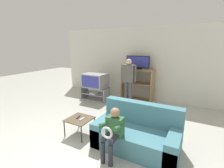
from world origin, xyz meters
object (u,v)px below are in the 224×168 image
Objects in this scene: media_shelf at (138,84)px; couch at (137,134)px; remote_control_white at (82,119)px; person_standing_adult at (128,77)px; television_main at (96,80)px; remote_control_black at (78,117)px; television_flat at (138,63)px; tv_stand at (95,93)px; person_seated_child at (113,130)px; snack_table at (80,120)px.

couch is at bearing -69.88° from media_shelf.
person_standing_adult is (0.08, 2.34, 0.53)m from remote_control_white.
television_main is 5.54× the size of remote_control_black.
person_standing_adult is at bearing 6.40° from television_main.
person_standing_adult is (-0.13, -0.54, 0.34)m from media_shelf.
person_standing_adult reaches higher than remote_control_white.
media_shelf is 1.36× the size of television_flat.
remote_control_white is (-0.21, -2.88, -0.19)m from media_shelf.
television_main is at bearing 31.35° from tv_stand.
television_flat reaches higher than tv_stand.
remote_control_black is 1.34m from couch.
person_standing_adult is 2.79m from person_seated_child.
television_flat reaches higher than person_standing_adult.
television_main is at bearing 102.21° from remote_control_black.
remote_control_black is (-0.32, -2.85, -0.96)m from television_flat.
media_shelf is 0.72× the size of couch.
person_seated_child is (2.09, -2.48, 0.30)m from tv_stand.
remote_control_white is at bearing 162.17° from person_seated_child.
couch is (2.36, -1.99, 0.04)m from tv_stand.
remote_control_black is at bearing -64.31° from tv_stand.
television_main is at bearing 139.47° from couch.
tv_stand reaches higher than snack_table.
media_shelf is 2.88m from couch.
snack_table is at bearing 178.92° from remote_control_white.
couch is at bearing 10.43° from remote_control_white.
television_flat is at bearing 70.81° from remote_control_black.
person_seated_child is at bearing -50.33° from television_main.
person_seated_child is (2.07, -2.50, -0.19)m from television_main.
media_shelf reaches higher than person_seated_child.
couch is (1.33, 0.16, -0.12)m from remote_control_black.
person_standing_adult reaches higher than remote_control_black.
couch is (1.27, 0.19, -0.07)m from snack_table.
person_standing_adult is (0.15, 2.33, 0.57)m from snack_table.
remote_control_white reaches higher than snack_table.
media_shelf is 7.94× the size of remote_control_white.
television_flat is at bearing -177.88° from media_shelf.
television_flat is 0.71m from person_standing_adult.
tv_stand is 3.09m from couch.
tv_stand reaches higher than remote_control_white.
television_flat is (1.35, 0.69, 1.12)m from tv_stand.
person_standing_adult is at bearing 117.51° from couch.
snack_table is 3.58× the size of remote_control_white.
snack_table is 0.34× the size of person_standing_adult.
couch is at bearing -69.32° from television_flat.
media_shelf is 0.65m from person_standing_adult.
television_flat reaches higher than media_shelf.
television_flat is 3.04m from remote_control_white.
couch is (1.01, -2.68, -1.08)m from television_flat.
remote_control_black is at bearing -172.98° from couch.
television_flat is 0.55× the size of person_standing_adult.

